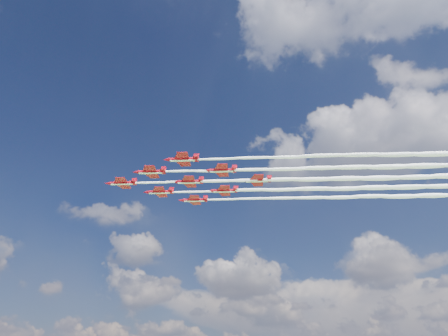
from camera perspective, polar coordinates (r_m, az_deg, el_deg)
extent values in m
cylinder|color=#A70918|center=(145.54, -13.20, -1.93)|extent=(7.20, 4.71, 1.06)
cone|color=#A70918|center=(146.92, -15.00, -1.95)|extent=(2.19, 1.87, 1.06)
cone|color=#A70918|center=(144.38, -11.47, -1.91)|extent=(1.73, 1.55, 0.96)
ellipsoid|color=black|center=(146.25, -13.90, -1.79)|extent=(2.17, 1.75, 0.69)
cube|color=#A70918|center=(145.39, -13.02, -1.95)|extent=(7.04, 9.20, 0.13)
cube|color=#A70918|center=(144.54, -11.73, -1.91)|extent=(2.88, 3.67, 0.12)
cube|color=#A70918|center=(144.85, -11.63, -1.60)|extent=(1.40, 0.88, 1.73)
cube|color=white|center=(145.34, -13.22, -2.10)|extent=(6.69, 4.31, 0.12)
cylinder|color=#A70918|center=(136.10, -9.58, -0.50)|extent=(7.20, 4.71, 1.06)
cone|color=#A70918|center=(137.19, -11.54, -0.54)|extent=(2.19, 1.87, 1.06)
cone|color=#A70918|center=(135.22, -7.71, -0.46)|extent=(1.73, 1.55, 0.96)
ellipsoid|color=black|center=(136.70, -10.35, -0.35)|extent=(2.17, 1.75, 0.69)
cube|color=#A70918|center=(135.98, -9.38, -0.51)|extent=(7.04, 9.20, 0.13)
cube|color=#A70918|center=(135.34, -7.99, -0.46)|extent=(2.88, 3.67, 0.12)
cube|color=#A70918|center=(135.69, -7.89, -0.13)|extent=(1.40, 0.88, 1.73)
cube|color=white|center=(135.89, -9.59, -0.68)|extent=(6.69, 4.31, 0.12)
cylinder|color=#A70918|center=(149.89, -8.41, -3.11)|extent=(7.20, 4.71, 1.06)
cone|color=#A70918|center=(150.88, -10.20, -3.13)|extent=(2.19, 1.87, 1.06)
cone|color=#A70918|center=(149.10, -6.70, -3.09)|extent=(1.73, 1.55, 0.96)
ellipsoid|color=black|center=(150.44, -9.11, -2.97)|extent=(2.17, 1.75, 0.69)
cube|color=#A70918|center=(149.78, -8.23, -3.13)|extent=(7.04, 9.20, 0.13)
cube|color=#A70918|center=(149.21, -6.96, -3.09)|extent=(2.88, 3.67, 0.12)
cube|color=#A70918|center=(149.52, -6.87, -2.79)|extent=(1.40, 0.88, 1.73)
cube|color=white|center=(149.70, -8.42, -3.28)|extent=(6.69, 4.31, 0.12)
cylinder|color=#A70918|center=(127.38, -5.45, 1.14)|extent=(7.20, 4.71, 1.06)
cone|color=#A70918|center=(128.13, -7.57, 1.09)|extent=(2.19, 1.87, 1.06)
cone|color=#A70918|center=(126.83, -3.43, 1.19)|extent=(1.73, 1.55, 0.96)
ellipsoid|color=black|center=(127.86, -6.29, 1.29)|extent=(2.17, 1.75, 0.69)
cube|color=#A70918|center=(127.29, -5.23, 1.13)|extent=(7.04, 9.20, 0.13)
cube|color=#A70918|center=(126.90, -3.73, 1.19)|extent=(2.88, 3.67, 0.12)
cube|color=#A70918|center=(127.29, -3.63, 1.53)|extent=(1.40, 0.88, 1.73)
cube|color=white|center=(127.15, -5.46, 0.95)|extent=(6.69, 4.31, 0.12)
cylinder|color=#A70918|center=(141.17, -4.60, -1.79)|extent=(7.20, 4.71, 1.06)
cone|color=#A70918|center=(141.85, -6.53, -1.83)|extent=(2.19, 1.87, 1.06)
cone|color=#A70918|center=(140.68, -2.78, -1.76)|extent=(1.73, 1.55, 0.96)
ellipsoid|color=black|center=(141.60, -5.37, -1.65)|extent=(2.17, 1.75, 0.69)
cube|color=#A70918|center=(141.09, -4.41, -1.81)|extent=(7.04, 9.20, 0.13)
cube|color=#A70918|center=(140.74, -3.05, -1.76)|extent=(2.88, 3.67, 0.12)
cube|color=#A70918|center=(141.09, -2.96, -1.44)|extent=(1.40, 0.88, 1.73)
cube|color=white|center=(140.97, -4.61, -1.97)|extent=(6.69, 4.31, 0.12)
cylinder|color=#A70918|center=(155.29, -3.91, -4.20)|extent=(7.20, 4.71, 1.06)
cone|color=#A70918|center=(155.91, -5.66, -4.22)|extent=(2.19, 1.87, 1.06)
cone|color=#A70918|center=(154.84, -2.24, -4.18)|extent=(1.73, 1.55, 0.96)
ellipsoid|color=black|center=(155.69, -4.61, -4.06)|extent=(2.17, 1.75, 0.69)
cube|color=#A70918|center=(155.22, -3.73, -4.22)|extent=(7.04, 9.20, 0.13)
cube|color=#A70918|center=(154.90, -2.49, -4.18)|extent=(2.88, 3.67, 0.12)
cube|color=#A70918|center=(155.22, -2.41, -3.88)|extent=(1.40, 0.88, 1.73)
cube|color=white|center=(155.11, -3.91, -4.37)|extent=(6.69, 4.31, 0.12)
cylinder|color=#A70918|center=(133.23, -0.33, -0.30)|extent=(7.20, 4.71, 1.06)
cone|color=#A70918|center=(133.56, -2.38, -0.34)|extent=(2.19, 1.87, 1.06)
cone|color=#A70918|center=(133.08, 1.61, -0.26)|extent=(1.73, 1.55, 0.96)
ellipsoid|color=black|center=(133.53, -1.15, -0.15)|extent=(2.17, 1.75, 0.69)
cube|color=#A70918|center=(133.19, -0.12, -0.31)|extent=(7.04, 9.20, 0.13)
cube|color=#A70918|center=(133.09, 1.32, -0.26)|extent=(2.88, 3.67, 0.12)
cube|color=#A70918|center=(133.48, 1.40, 0.07)|extent=(1.40, 0.88, 1.73)
cube|color=white|center=(133.02, -0.33, -0.48)|extent=(6.69, 4.31, 0.12)
cylinder|color=#A70918|center=(147.29, 0.00, -2.98)|extent=(7.20, 4.71, 1.06)
cone|color=#A70918|center=(147.59, -1.86, -3.01)|extent=(2.19, 1.87, 1.06)
cone|color=#A70918|center=(147.16, 1.76, -2.94)|extent=(1.73, 1.55, 0.96)
ellipsoid|color=black|center=(147.57, -0.74, -2.84)|extent=(2.17, 1.75, 0.69)
cube|color=#A70918|center=(147.25, 0.19, -2.99)|extent=(7.04, 9.20, 0.13)
cube|color=#A70918|center=(147.17, 1.50, -2.95)|extent=(2.88, 3.67, 0.12)
cube|color=#A70918|center=(147.52, 1.57, -2.64)|extent=(1.40, 0.88, 1.73)
cube|color=white|center=(147.10, 0.00, -3.15)|extent=(6.69, 4.31, 0.12)
cylinder|color=#A70918|center=(140.13, 4.33, -1.61)|extent=(7.20, 4.71, 1.06)
cone|color=#A70918|center=(140.07, 2.36, -1.65)|extent=(2.19, 1.87, 1.06)
cone|color=#A70918|center=(140.34, 6.17, -1.56)|extent=(1.73, 1.55, 0.96)
ellipsoid|color=black|center=(140.27, 3.54, -1.47)|extent=(2.17, 1.75, 0.69)
cube|color=#A70918|center=(140.13, 4.52, -1.62)|extent=(7.04, 9.20, 0.13)
cube|color=#A70918|center=(140.30, 5.90, -1.57)|extent=(2.88, 3.67, 0.12)
cube|color=#A70918|center=(140.68, 5.96, -1.25)|extent=(1.40, 0.88, 1.73)
cube|color=white|center=(139.93, 4.33, -1.79)|extent=(6.69, 4.31, 0.12)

